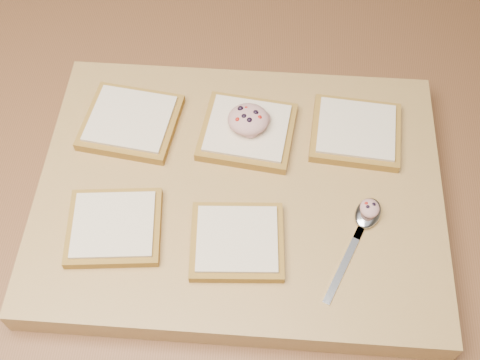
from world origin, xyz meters
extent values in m
plane|color=#515459|center=(0.00, 0.00, 0.00)|extent=(4.00, 4.00, 0.00)
cube|color=slate|center=(0.00, 0.00, 0.42)|extent=(1.90, 0.75, 0.84)
cube|color=brown|center=(0.00, 0.00, 0.87)|extent=(2.00, 0.80, 0.06)
cube|color=tan|center=(-0.08, -0.05, 0.92)|extent=(0.55, 0.42, 0.04)
cube|color=olive|center=(-0.25, 0.04, 0.95)|extent=(0.14, 0.14, 0.01)
cube|color=#FAE0BE|center=(-0.25, 0.04, 0.96)|extent=(0.13, 0.12, 0.00)
cube|color=olive|center=(-0.08, 0.03, 0.95)|extent=(0.14, 0.13, 0.01)
cube|color=#FAE0BE|center=(-0.08, 0.03, 0.96)|extent=(0.12, 0.11, 0.00)
cube|color=olive|center=(0.08, 0.05, 0.95)|extent=(0.13, 0.12, 0.01)
cube|color=#FAE0BE|center=(0.08, 0.05, 0.96)|extent=(0.12, 0.11, 0.00)
cube|color=olive|center=(-0.24, -0.13, 0.95)|extent=(0.13, 0.12, 0.01)
cube|color=#FAE0BE|center=(-0.24, -0.13, 0.96)|extent=(0.11, 0.10, 0.00)
cube|color=olive|center=(-0.08, -0.14, 0.95)|extent=(0.12, 0.11, 0.01)
cube|color=#FAE0BE|center=(-0.08, -0.14, 0.96)|extent=(0.11, 0.10, 0.00)
ellipsoid|color=tan|center=(-0.08, 0.04, 0.98)|extent=(0.06, 0.06, 0.03)
sphere|color=black|center=(-0.07, 0.04, 0.99)|extent=(0.01, 0.01, 0.01)
sphere|color=black|center=(-0.09, 0.05, 0.99)|extent=(0.01, 0.01, 0.01)
sphere|color=black|center=(-0.08, 0.03, 0.99)|extent=(0.01, 0.01, 0.01)
sphere|color=black|center=(-0.08, 0.03, 0.99)|extent=(0.01, 0.01, 0.01)
sphere|color=#A5140C|center=(-0.06, 0.04, 0.98)|extent=(0.01, 0.01, 0.01)
sphere|color=#A5140C|center=(-0.08, 0.05, 0.98)|extent=(0.01, 0.01, 0.01)
sphere|color=#A5140C|center=(-0.09, 0.03, 0.98)|extent=(0.01, 0.01, 0.01)
ellipsoid|color=silver|center=(0.09, -0.09, 0.95)|extent=(0.05, 0.06, 0.01)
cube|color=silver|center=(0.08, -0.11, 0.95)|extent=(0.02, 0.03, 0.00)
cube|color=silver|center=(0.06, -0.16, 0.95)|extent=(0.06, 0.12, 0.00)
ellipsoid|color=tan|center=(0.09, -0.09, 0.96)|extent=(0.03, 0.03, 0.01)
sphere|color=black|center=(0.09, -0.08, 0.97)|extent=(0.01, 0.01, 0.01)
sphere|color=black|center=(0.08, -0.09, 0.97)|extent=(0.01, 0.01, 0.01)
sphere|color=#A5140C|center=(0.08, -0.08, 0.97)|extent=(0.01, 0.01, 0.01)
camera|label=1|loc=(-0.05, -0.48, 1.64)|focal=45.00mm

